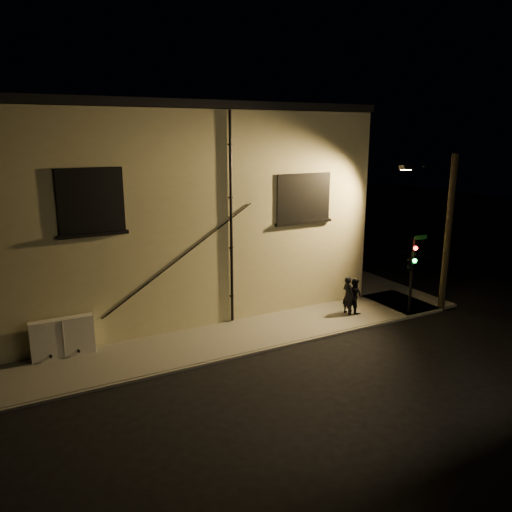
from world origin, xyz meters
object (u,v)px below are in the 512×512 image
pedestrian_b (355,296)px  utility_cabinet (63,338)px  traffic_signal (411,263)px  pedestrian_a (348,295)px  streetlamp_pole (445,229)px

pedestrian_b → utility_cabinet: bearing=80.4°
utility_cabinet → traffic_signal: size_ratio=0.63×
pedestrian_a → streetlamp_pole: 5.05m
utility_cabinet → pedestrian_b: 11.67m
pedestrian_a → pedestrian_b: bearing=-98.6°
pedestrian_b → pedestrian_a: bearing=80.9°
pedestrian_a → pedestrian_b: 0.33m
pedestrian_b → streetlamp_pole: bearing=-111.2°
pedestrian_a → traffic_signal: size_ratio=0.49×
utility_cabinet → traffic_signal: traffic_signal is taller
pedestrian_a → pedestrian_b: pedestrian_a is taller
traffic_signal → pedestrian_a: bearing=151.6°
pedestrian_b → traffic_signal: (1.93, -1.19, 1.48)m
pedestrian_a → traffic_signal: (2.26, -1.22, 1.42)m
traffic_signal → streetlamp_pole: (1.81, -0.04, 1.28)m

